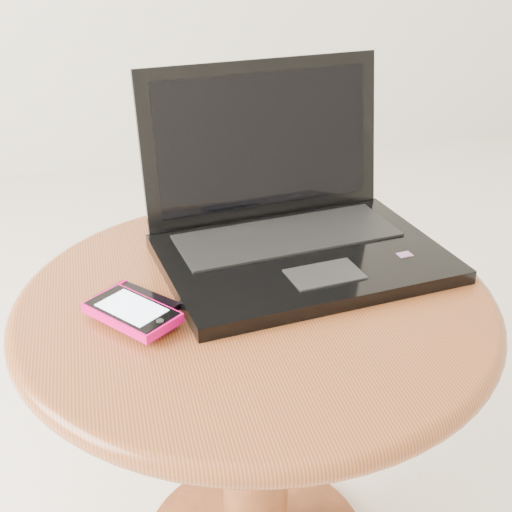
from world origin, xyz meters
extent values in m
cylinder|color=#522914|center=(0.10, 0.00, 0.26)|extent=(0.10, 0.10, 0.46)
cylinder|color=#613410|center=(0.10, 0.00, 0.51)|extent=(0.63, 0.63, 0.03)
torus|color=#613410|center=(0.10, 0.00, 0.51)|extent=(0.66, 0.66, 0.03)
cube|color=black|center=(0.19, 0.07, 0.53)|extent=(0.43, 0.33, 0.02)
cube|color=black|center=(0.18, 0.12, 0.54)|extent=(0.35, 0.16, 0.00)
cube|color=black|center=(0.20, -0.01, 0.54)|extent=(0.11, 0.07, 0.00)
cube|color=red|center=(0.33, 0.02, 0.54)|extent=(0.02, 0.02, 0.00)
cube|color=black|center=(0.17, 0.22, 0.66)|extent=(0.39, 0.09, 0.24)
cube|color=black|center=(0.17, 0.22, 0.66)|extent=(0.35, 0.08, 0.20)
cube|color=black|center=(-0.06, 0.01, 0.53)|extent=(0.11, 0.12, 0.01)
cube|color=#B20043|center=(-0.09, 0.05, 0.53)|extent=(0.05, 0.04, 0.00)
cube|color=#D90562|center=(-0.07, -0.03, 0.54)|extent=(0.12, 0.13, 0.01)
cube|color=black|center=(-0.07, -0.03, 0.54)|extent=(0.12, 0.12, 0.00)
cube|color=#CDE3FC|center=(-0.07, -0.03, 0.54)|extent=(0.09, 0.10, 0.00)
cylinder|color=black|center=(-0.04, -0.07, 0.54)|extent=(0.01, 0.01, 0.00)
camera|label=1|loc=(-0.09, -0.77, 0.99)|focal=47.67mm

